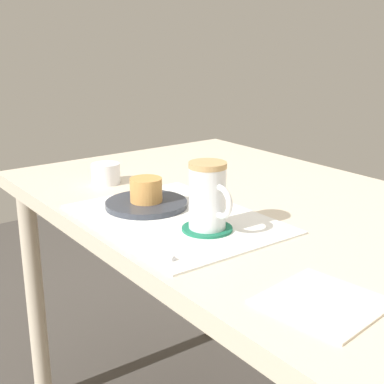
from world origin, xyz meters
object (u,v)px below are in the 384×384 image
Objects in this scene: pastry at (146,190)px; dining_table at (263,239)px; pastry_plate at (146,204)px; sugar_bowl at (106,173)px; coffee_mug at (208,196)px.

dining_table is at bearing 58.20° from pastry.
sugar_bowl reaches higher than pastry_plate.
pastry is 0.19m from coffee_mug.
dining_table is 17.92× the size of sugar_bowl.
dining_table is 0.28m from pastry.
sugar_bowl is (-0.22, 0.02, -0.02)m from pastry.
coffee_mug is (0.05, -0.19, 0.15)m from dining_table.
coffee_mug reaches higher than pastry_plate.
sugar_bowl is at bearing 174.33° from pastry.
pastry_plate is 0.03m from pastry.
sugar_bowl is at bearing -151.58° from dining_table.
coffee_mug is 1.78× the size of sugar_bowl.
coffee_mug is at bearing 5.74° from pastry.
dining_table is at bearing 28.42° from sugar_bowl.
dining_table is 0.25m from coffee_mug.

